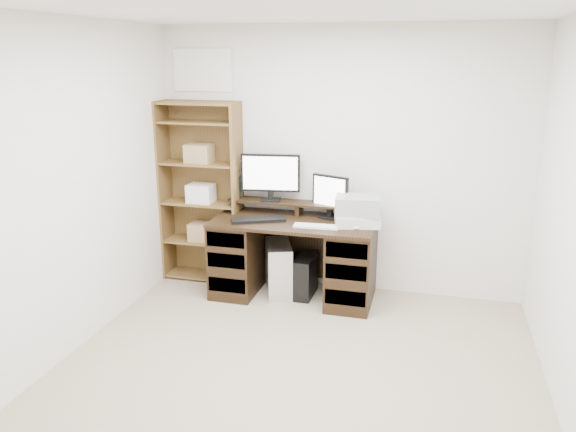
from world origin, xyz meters
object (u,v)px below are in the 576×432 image
at_px(printer, 357,220).
at_px(tower_silver, 278,268).
at_px(desk, 294,257).
at_px(monitor_wide, 270,175).
at_px(bookshelf, 202,191).
at_px(tower_black, 305,276).
at_px(monitor_small, 330,195).

relative_size(printer, tower_silver, 0.78).
height_order(desk, printer, printer).
relative_size(monitor_wide, bookshelf, 0.31).
bearing_deg(desk, bookshelf, 168.00).
xyz_separation_m(tower_black, bookshelf, (-1.11, 0.18, 0.72)).
height_order(monitor_wide, printer, monitor_wide).
relative_size(desk, monitor_wide, 2.65).
xyz_separation_m(desk, printer, (0.59, 0.00, 0.41)).
relative_size(monitor_small, tower_silver, 0.80).
relative_size(desk, monitor_small, 3.72).
relative_size(printer, bookshelf, 0.22).
height_order(monitor_wide, tower_silver, monitor_wide).
relative_size(monitor_wide, tower_black, 1.44).
height_order(monitor_small, bookshelf, bookshelf).
xyz_separation_m(tower_silver, bookshelf, (-0.84, 0.19, 0.67)).
bearing_deg(tower_silver, desk, -29.93).
relative_size(tower_silver, bookshelf, 0.28).
xyz_separation_m(printer, bookshelf, (-1.59, 0.21, 0.12)).
height_order(monitor_wide, tower_black, monitor_wide).
height_order(monitor_wide, bookshelf, bookshelf).
xyz_separation_m(desk, tower_silver, (-0.16, 0.03, -0.14)).
distance_m(monitor_wide, bookshelf, 0.74).
xyz_separation_m(monitor_small, bookshelf, (-1.30, 0.04, -0.05)).
bearing_deg(monitor_small, tower_silver, -141.78).
bearing_deg(tower_black, printer, -1.84).
bearing_deg(monitor_small, bookshelf, -161.10).
xyz_separation_m(monitor_wide, tower_silver, (0.13, -0.19, -0.87)).
bearing_deg(tower_silver, bookshelf, 146.81).
xyz_separation_m(monitor_small, printer, (0.28, -0.17, -0.17)).
bearing_deg(desk, monitor_wide, 143.51).
height_order(tower_silver, bookshelf, bookshelf).
relative_size(monitor_small, bookshelf, 0.22).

